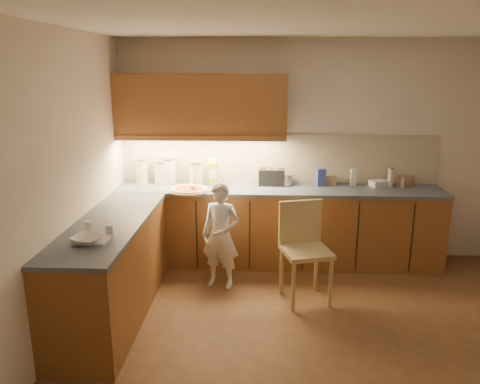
% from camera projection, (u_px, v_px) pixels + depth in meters
% --- Properties ---
extents(room, '(4.54, 4.50, 2.62)m').
position_uv_depth(room, '(338.00, 148.00, 3.55)').
color(room, brown).
rests_on(room, ground).
extents(l_counter, '(3.77, 2.62, 0.92)m').
position_uv_depth(l_counter, '(229.00, 238.00, 5.11)').
color(l_counter, brown).
rests_on(l_counter, ground).
extents(backsplash, '(3.75, 0.02, 0.58)m').
position_uv_depth(backsplash, '(278.00, 159.00, 5.61)').
color(backsplash, '#B8AD8E').
rests_on(backsplash, l_counter).
extents(upper_cabinets, '(1.95, 0.36, 0.73)m').
position_uv_depth(upper_cabinets, '(201.00, 106.00, 5.33)').
color(upper_cabinets, brown).
rests_on(upper_cabinets, ground).
extents(pizza_on_board, '(0.45, 0.45, 0.18)m').
position_uv_depth(pizza_on_board, '(189.00, 190.00, 5.26)').
color(pizza_on_board, tan).
rests_on(pizza_on_board, l_counter).
extents(child, '(0.47, 0.37, 1.13)m').
position_uv_depth(child, '(221.00, 236.00, 4.90)').
color(child, white).
rests_on(child, ground).
extents(wooden_chair, '(0.54, 0.54, 0.99)m').
position_uv_depth(wooden_chair, '(304.00, 244.00, 4.65)').
color(wooden_chair, tan).
rests_on(wooden_chair, ground).
extents(mixing_bowl, '(0.30, 0.30, 0.06)m').
position_uv_depth(mixing_bowl, '(88.00, 240.00, 3.70)').
color(mixing_bowl, white).
rests_on(mixing_bowl, l_counter).
extents(canister_a, '(0.15, 0.15, 0.30)m').
position_uv_depth(canister_a, '(142.00, 171.00, 5.59)').
color(canister_a, silver).
rests_on(canister_a, l_counter).
extents(canister_b, '(0.15, 0.15, 0.27)m').
position_uv_depth(canister_b, '(161.00, 172.00, 5.60)').
color(canister_b, silver).
rests_on(canister_b, l_counter).
extents(canister_c, '(0.17, 0.17, 0.31)m').
position_uv_depth(canister_c, '(169.00, 170.00, 5.60)').
color(canister_c, white).
rests_on(canister_c, l_counter).
extents(canister_d, '(0.17, 0.17, 0.28)m').
position_uv_depth(canister_d, '(196.00, 173.00, 5.55)').
color(canister_d, beige).
rests_on(canister_d, l_counter).
extents(oil_jug, '(0.13, 0.11, 0.31)m').
position_uv_depth(oil_jug, '(213.00, 173.00, 5.53)').
color(oil_jug, gold).
rests_on(oil_jug, l_counter).
extents(toaster, '(0.31, 0.19, 0.20)m').
position_uv_depth(toaster, '(272.00, 177.00, 5.52)').
color(toaster, black).
rests_on(toaster, l_counter).
extents(steel_pot, '(0.18, 0.18, 0.14)m').
position_uv_depth(steel_pot, '(286.00, 179.00, 5.54)').
color(steel_pot, '#B8B8BD').
rests_on(steel_pot, l_counter).
extents(blue_box, '(0.11, 0.09, 0.20)m').
position_uv_depth(blue_box, '(321.00, 177.00, 5.49)').
color(blue_box, '#34439D').
rests_on(blue_box, l_counter).
extents(card_box_a, '(0.16, 0.12, 0.11)m').
position_uv_depth(card_box_a, '(329.00, 180.00, 5.54)').
color(card_box_a, '#9E7555').
rests_on(card_box_a, l_counter).
extents(white_bottle, '(0.07, 0.07, 0.19)m').
position_uv_depth(white_bottle, '(353.00, 177.00, 5.52)').
color(white_bottle, silver).
rests_on(white_bottle, l_counter).
extents(flat_pack, '(0.22, 0.19, 0.07)m').
position_uv_depth(flat_pack, '(378.00, 183.00, 5.47)').
color(flat_pack, silver).
rests_on(flat_pack, l_counter).
extents(tall_jar, '(0.07, 0.07, 0.22)m').
position_uv_depth(tall_jar, '(391.00, 177.00, 5.44)').
color(tall_jar, beige).
rests_on(tall_jar, l_counter).
extents(card_box_b, '(0.20, 0.18, 0.12)m').
position_uv_depth(card_box_b, '(406.00, 181.00, 5.48)').
color(card_box_b, '#9A7653').
rests_on(card_box_b, l_counter).
extents(dough_cloth, '(0.26, 0.20, 0.02)m').
position_uv_depth(dough_cloth, '(92.00, 240.00, 3.75)').
color(dough_cloth, silver).
rests_on(dough_cloth, l_counter).
extents(spice_jar_a, '(0.08, 0.08, 0.09)m').
position_uv_depth(spice_jar_a, '(89.00, 226.00, 3.98)').
color(spice_jar_a, silver).
rests_on(spice_jar_a, l_counter).
extents(spice_jar_b, '(0.08, 0.08, 0.09)m').
position_uv_depth(spice_jar_b, '(109.00, 230.00, 3.88)').
color(spice_jar_b, silver).
rests_on(spice_jar_b, l_counter).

